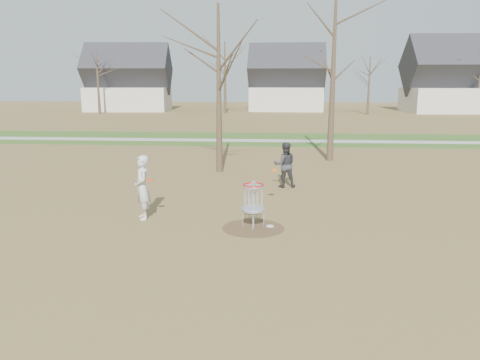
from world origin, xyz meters
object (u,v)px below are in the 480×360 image
object	(u,v)px
player_standing	(142,188)
player_throwing	(285,165)
disc_golf_basket	(253,198)
disc_grounded	(270,226)

from	to	relation	value
player_standing	player_throwing	world-z (taller)	player_standing
disc_golf_basket	player_throwing	bearing A→B (deg)	79.68
disc_grounded	disc_golf_basket	world-z (taller)	disc_golf_basket
disc_grounded	player_standing	bearing A→B (deg)	172.42
player_standing	disc_grounded	world-z (taller)	player_standing
disc_golf_basket	player_standing	bearing A→B (deg)	168.56
player_throwing	disc_golf_basket	world-z (taller)	player_throwing
player_standing	disc_grounded	size ratio (longest dim) A/B	8.99
disc_grounded	player_throwing	bearing A→B (deg)	84.51
player_standing	disc_golf_basket	size ratio (longest dim) A/B	1.47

